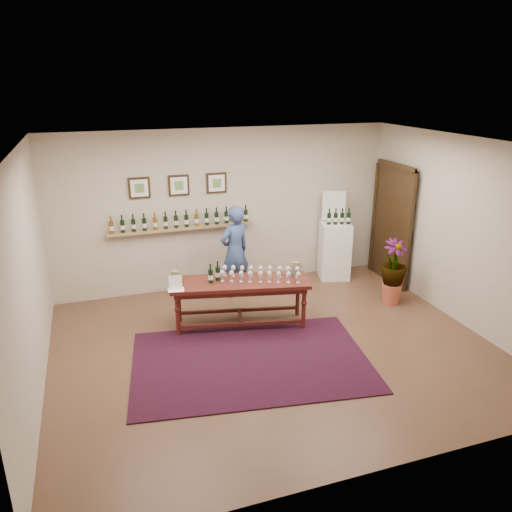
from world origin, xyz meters
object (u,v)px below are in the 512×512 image
object	(u,v)px
tasting_table	(240,288)
potted_plant	(393,272)
display_pedestal	(334,250)
person	(235,252)

from	to	relation	value
tasting_table	potted_plant	size ratio (longest dim) A/B	2.24
display_pedestal	person	size ratio (longest dim) A/B	0.66
tasting_table	potted_plant	bearing A→B (deg)	10.90
tasting_table	person	xyz separation A→B (m)	(0.24, 1.11, 0.18)
tasting_table	display_pedestal	world-z (taller)	display_pedestal
tasting_table	person	world-z (taller)	person
potted_plant	person	world-z (taller)	person
tasting_table	potted_plant	distance (m)	2.63
tasting_table	display_pedestal	xyz separation A→B (m)	(2.25, 1.31, -0.09)
display_pedestal	person	distance (m)	2.03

